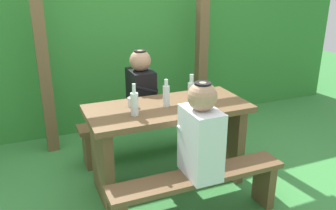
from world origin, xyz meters
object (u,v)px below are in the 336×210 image
at_px(bottle_right, 166,95).
at_px(bottle_left, 191,91).
at_px(bench_near, 198,188).
at_px(person_black_coat, 141,88).
at_px(bottle_center, 134,103).
at_px(bench_far, 146,129).
at_px(drinking_glass, 132,102).
at_px(person_white_shirt, 201,134).
at_px(picnic_table, 168,132).

bearing_deg(bottle_right, bottle_left, 4.56).
height_order(bench_near, person_black_coat, person_black_coat).
bearing_deg(bottle_center, bench_near, -56.87).
relative_size(bench_far, bottle_right, 5.91).
bearing_deg(person_black_coat, bottle_left, -63.81).
xyz_separation_m(person_black_coat, drinking_glass, (-0.24, -0.48, 0.05)).
bearing_deg(bottle_center, bottle_left, 11.93).
relative_size(person_white_shirt, bottle_center, 2.74).
relative_size(bottle_left, bottle_right, 1.05).
bearing_deg(picnic_table, bottle_left, 6.52).
bearing_deg(person_white_shirt, drinking_glass, 112.78).
distance_m(person_white_shirt, person_black_coat, 1.19).
relative_size(bench_near, bottle_right, 5.91).
distance_m(drinking_glass, bottle_center, 0.21).
bearing_deg(drinking_glass, bottle_right, -20.34).
height_order(person_black_coat, drinking_glass, person_black_coat).
relative_size(picnic_table, bottle_center, 5.33).
bearing_deg(drinking_glass, bench_near, -67.84).
bearing_deg(person_black_coat, bench_far, 4.26).
xyz_separation_m(person_white_shirt, bottle_center, (-0.34, 0.50, 0.11)).
xyz_separation_m(bottle_right, bottle_center, (-0.31, -0.10, 0.00)).
xyz_separation_m(bench_near, bottle_right, (-0.01, 0.60, 0.56)).
distance_m(bench_far, bottle_right, 0.81).
distance_m(picnic_table, person_black_coat, 0.64).
bearing_deg(bench_far, person_white_shirt, -89.63).
height_order(drinking_glass, bottle_left, bottle_left).
bearing_deg(bottle_left, drinking_glass, 171.14).
height_order(bottle_left, bottle_right, bottle_left).
height_order(picnic_table, bench_near, picnic_table).
height_order(person_black_coat, bottle_left, person_black_coat).
relative_size(drinking_glass, bottle_center, 0.30).
relative_size(picnic_table, bench_near, 1.00).
xyz_separation_m(picnic_table, bottle_left, (0.23, 0.03, 0.35)).
relative_size(person_black_coat, bottle_center, 2.74).
bearing_deg(bottle_left, bench_near, -110.58).
relative_size(person_white_shirt, bottle_right, 3.04).
bearing_deg(bottle_left, picnic_table, -173.48).
bearing_deg(drinking_glass, bench_far, 59.58).
bearing_deg(bench_near, picnic_table, 90.00).
bearing_deg(person_white_shirt, person_black_coat, 92.52).
relative_size(bottle_left, bottle_center, 0.95).
bearing_deg(bench_near, bottle_left, 69.42).
xyz_separation_m(picnic_table, person_white_shirt, (0.01, -0.59, 0.24)).
distance_m(bench_near, bottle_center, 0.82).
relative_size(bottle_right, bottle_center, 0.90).
xyz_separation_m(bench_far, bottle_right, (-0.01, -0.59, 0.56)).
xyz_separation_m(bench_far, person_white_shirt, (0.01, -1.19, 0.45)).
xyz_separation_m(bench_near, bench_far, (0.00, 1.19, 0.00)).
distance_m(bench_far, bottle_center, 0.95).
bearing_deg(person_black_coat, picnic_table, -85.70).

